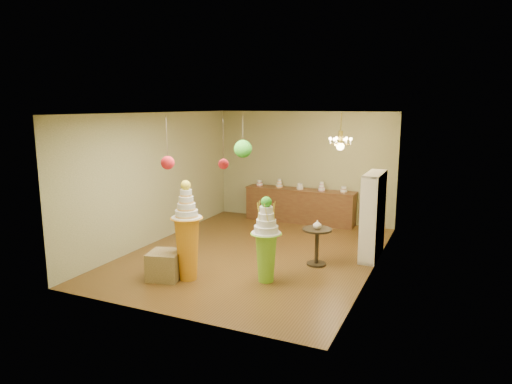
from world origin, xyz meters
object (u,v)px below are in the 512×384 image
at_px(pedestal_green, 266,246).
at_px(pedestal_orange, 187,240).
at_px(round_table, 317,241).
at_px(sideboard, 300,205).

xyz_separation_m(pedestal_green, pedestal_orange, (-1.35, -0.48, 0.07)).
xyz_separation_m(pedestal_orange, round_table, (1.94, 1.70, -0.26)).
bearing_deg(pedestal_green, sideboard, 100.85).
xyz_separation_m(pedestal_green, round_table, (0.59, 1.22, -0.19)).
relative_size(pedestal_orange, round_table, 2.45).
bearing_deg(pedestal_orange, pedestal_green, 19.62).
relative_size(sideboard, round_table, 4.04).
bearing_deg(pedestal_orange, sideboard, 83.79).
relative_size(pedestal_green, sideboard, 0.52).
xyz_separation_m(pedestal_orange, sideboard, (0.52, 4.82, -0.26)).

